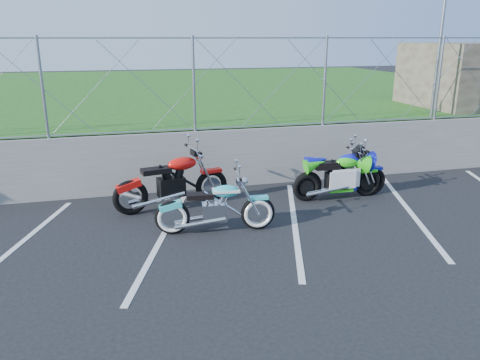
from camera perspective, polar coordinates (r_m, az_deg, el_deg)
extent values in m
plane|color=black|center=(7.28, -8.61, -9.82)|extent=(90.00, 90.00, 0.00)
cube|color=slate|center=(10.33, -10.87, 2.07)|extent=(30.00, 0.22, 1.30)
cube|color=#1D5015|center=(20.16, -12.90, 9.15)|extent=(30.00, 20.00, 1.30)
cylinder|color=gray|center=(10.00, -11.73, 16.62)|extent=(28.00, 0.03, 0.03)
cylinder|color=gray|center=(10.18, -11.09, 5.88)|extent=(28.00, 0.03, 0.03)
cylinder|color=gray|center=(12.97, 23.01, 13.68)|extent=(0.08, 0.08, 3.00)
cube|color=silver|center=(8.36, -26.11, -7.76)|extent=(1.49, 4.31, 0.01)
cube|color=silver|center=(8.18, -9.37, -6.70)|extent=(1.49, 4.31, 0.01)
cube|color=silver|center=(8.68, 6.65, -5.15)|extent=(1.49, 4.31, 0.01)
cube|color=silver|center=(9.76, 19.96, -3.55)|extent=(1.49, 4.31, 0.01)
torus|color=black|center=(8.11, -8.25, -4.55)|extent=(0.61, 0.17, 0.61)
torus|color=black|center=(8.23, 2.19, -4.04)|extent=(0.61, 0.17, 0.61)
cube|color=silver|center=(8.11, -3.13, -3.89)|extent=(0.45, 0.30, 0.31)
ellipsoid|color=#32C4CA|center=(8.01, -1.73, -1.36)|extent=(0.51, 0.28, 0.21)
cube|color=black|center=(7.99, -4.87, -1.94)|extent=(0.48, 0.27, 0.08)
cube|color=#32C4CA|center=(8.14, 2.21, -2.17)|extent=(0.36, 0.17, 0.06)
cylinder|color=silver|center=(7.95, -0.27, 0.71)|extent=(0.10, 0.66, 0.03)
torus|color=black|center=(9.12, -13.20, -2.10)|extent=(0.70, 0.26, 0.69)
torus|color=black|center=(9.60, -3.51, -0.71)|extent=(0.70, 0.26, 0.69)
cube|color=black|center=(9.29, -8.38, -0.83)|extent=(0.56, 0.41, 0.38)
ellipsoid|color=red|center=(9.24, -7.06, 2.00)|extent=(0.63, 0.39, 0.26)
cube|color=black|center=(9.10, -10.21, 1.13)|extent=(0.60, 0.37, 0.10)
cube|color=red|center=(9.50, -3.54, 1.14)|extent=(0.45, 0.25, 0.07)
cylinder|color=silver|center=(9.25, -5.74, 3.78)|extent=(0.19, 0.79, 0.03)
torus|color=black|center=(9.74, 8.10, -0.92)|extent=(0.58, 0.11, 0.58)
torus|color=black|center=(10.32, 15.24, -0.33)|extent=(0.58, 0.11, 0.58)
cube|color=black|center=(9.97, 11.71, -0.09)|extent=(0.45, 0.28, 0.33)
ellipsoid|color=#34E11C|center=(9.96, 12.95, 2.14)|extent=(0.52, 0.24, 0.23)
cube|color=black|center=(9.78, 10.48, 1.60)|extent=(0.49, 0.24, 0.09)
cube|color=#34E11C|center=(10.24, 15.36, 1.13)|extent=(0.37, 0.15, 0.06)
cylinder|color=silver|center=(9.98, 13.90, 3.44)|extent=(0.03, 0.70, 0.03)
torus|color=black|center=(9.80, 8.24, -0.70)|extent=(0.62, 0.13, 0.62)
torus|color=black|center=(10.40, 15.77, -0.13)|extent=(0.62, 0.13, 0.62)
cube|color=black|center=(10.04, 12.05, 0.14)|extent=(0.48, 0.30, 0.35)
ellipsoid|color=#1319B3|center=(10.03, 13.37, 2.47)|extent=(0.55, 0.27, 0.24)
cube|color=black|center=(9.84, 10.76, 1.93)|extent=(0.52, 0.26, 0.09)
cube|color=#1319B3|center=(10.33, 15.90, 1.39)|extent=(0.39, 0.16, 0.06)
cylinder|color=silver|center=(10.05, 14.37, 3.84)|extent=(0.05, 0.74, 0.03)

